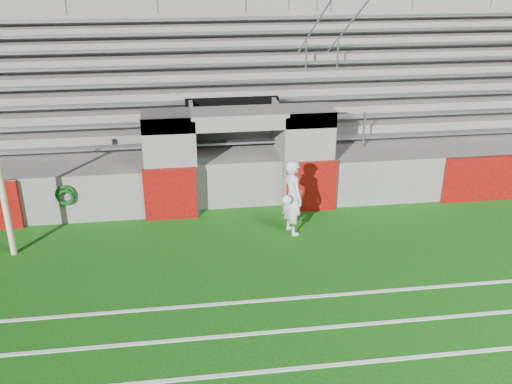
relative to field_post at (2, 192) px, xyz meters
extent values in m
plane|color=#114F0D|center=(5.32, -1.59, -1.51)|extent=(90.00, 90.00, 0.00)
cylinder|color=beige|center=(0.00, 0.00, 0.00)|extent=(0.13, 0.13, 3.03)
cube|color=white|center=(5.32, -4.59, -1.51)|extent=(28.00, 0.09, 0.01)
cube|color=white|center=(5.32, -3.59, -1.51)|extent=(28.00, 0.09, 0.01)
cube|color=white|center=(5.32, -2.59, -1.51)|extent=(28.00, 0.09, 0.01)
cube|color=#64615E|center=(3.52, 1.91, -0.21)|extent=(1.20, 1.00, 2.60)
cube|color=#64615E|center=(7.12, 1.91, -0.21)|extent=(1.20, 1.00, 2.60)
cube|color=black|center=(5.32, 3.61, -0.26)|extent=(2.60, 0.20, 2.50)
cube|color=#64615E|center=(4.17, 2.51, -0.26)|extent=(0.10, 2.20, 2.50)
cube|color=#64615E|center=(6.47, 2.51, -0.26)|extent=(0.10, 2.20, 2.50)
cube|color=#64615E|center=(5.32, 1.91, 0.89)|extent=(4.80, 1.00, 0.40)
cube|color=#64615E|center=(5.32, 5.76, -0.36)|extent=(26.00, 8.00, 0.20)
cube|color=#64615E|center=(5.32, 5.76, -0.99)|extent=(26.00, 8.00, 1.05)
cube|color=#5F0908|center=(3.52, 1.35, -0.84)|extent=(1.30, 0.15, 1.35)
cube|color=#5F0908|center=(7.12, 1.35, -0.84)|extent=(1.30, 0.15, 1.35)
cube|color=#5F0908|center=(11.82, 1.35, -0.89)|extent=(2.20, 0.15, 1.25)
cube|color=gray|center=(5.32, 2.83, -0.04)|extent=(23.00, 0.28, 0.06)
cube|color=#64615E|center=(5.32, 3.68, -0.07)|extent=(24.00, 0.75, 0.38)
cube|color=gray|center=(5.32, 3.58, 0.34)|extent=(23.00, 0.28, 0.06)
cube|color=#64615E|center=(5.32, 4.43, 0.12)|extent=(24.00, 0.75, 0.76)
cube|color=gray|center=(5.32, 4.33, 0.72)|extent=(23.00, 0.28, 0.06)
cube|color=#64615E|center=(5.32, 5.18, 0.31)|extent=(24.00, 0.75, 1.14)
cube|color=gray|center=(5.32, 5.08, 1.10)|extent=(23.00, 0.28, 0.06)
cube|color=#64615E|center=(5.32, 5.93, 0.50)|extent=(24.00, 0.75, 1.52)
cube|color=gray|center=(5.32, 5.83, 1.48)|extent=(23.00, 0.28, 0.06)
cube|color=#64615E|center=(5.32, 6.68, 0.69)|extent=(24.00, 0.75, 1.90)
cube|color=gray|center=(5.32, 6.58, 1.86)|extent=(23.00, 0.28, 0.06)
cube|color=#64615E|center=(5.32, 7.43, 0.88)|extent=(24.00, 0.75, 2.28)
cube|color=gray|center=(5.32, 7.33, 2.24)|extent=(23.00, 0.28, 0.06)
cube|color=#64615E|center=(5.32, 8.18, 1.07)|extent=(24.00, 0.75, 2.66)
cube|color=gray|center=(5.32, 8.08, 2.62)|extent=(23.00, 0.28, 0.06)
cube|color=#64615E|center=(5.32, 8.86, 1.13)|extent=(26.00, 0.60, 5.29)
cylinder|color=#A5A8AD|center=(7.82, 2.56, 0.24)|extent=(0.05, 0.05, 1.00)
cylinder|color=#A5A8AD|center=(7.82, 5.56, 1.76)|extent=(0.05, 0.05, 1.00)
cylinder|color=#A5A8AD|center=(7.82, 5.56, 2.26)|extent=(0.05, 6.02, 3.08)
cylinder|color=#A5A8AD|center=(8.82, 2.56, 0.24)|extent=(0.05, 0.05, 1.00)
cylinder|color=#A5A8AD|center=(8.82, 5.56, 1.76)|extent=(0.05, 0.05, 1.00)
cylinder|color=#A5A8AD|center=(8.82, 5.56, 2.26)|extent=(0.05, 6.02, 3.08)
imported|color=silver|center=(6.39, 0.20, -0.60)|extent=(0.60, 0.76, 1.84)
sphere|color=white|center=(6.20, -0.06, -0.53)|extent=(0.22, 0.22, 0.22)
torus|color=#0C390B|center=(1.00, 1.36, -0.71)|extent=(0.50, 0.09, 0.50)
torus|color=#0C3D13|center=(1.00, 1.31, -0.76)|extent=(0.42, 0.08, 0.42)
camera|label=1|loc=(3.85, -11.84, 4.83)|focal=40.00mm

